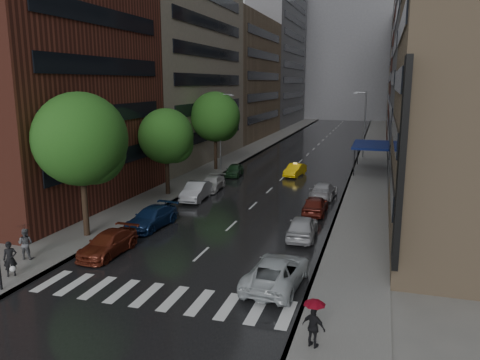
{
  "coord_description": "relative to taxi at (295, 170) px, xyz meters",
  "views": [
    {
      "loc": [
        10.12,
        -21.16,
        10.28
      ],
      "look_at": [
        0.0,
        12.16,
        3.0
      ],
      "focal_mm": 35.0,
      "sensor_mm": 36.0,
      "label": 1
    }
  ],
  "objects": [
    {
      "name": "buildings_left",
      "position": [
        -16.08,
        29.01,
        15.3
      ],
      "size": [
        8.0,
        108.0,
        38.0
      ],
      "color": "maroon",
      "rests_on": "ground"
    },
    {
      "name": "parked_cars_right",
      "position": [
        4.32,
        -19.96,
        0.07
      ],
      "size": [
        2.91,
        24.97,
        1.57
      ],
      "color": "silver",
      "rests_on": "ground"
    },
    {
      "name": "tree_mid",
      "position": [
        -9.68,
        -12.41,
        4.81
      ],
      "size": [
        5.04,
        5.04,
        8.03
      ],
      "color": "#382619",
      "rests_on": "ground"
    },
    {
      "name": "awning",
      "position": [
        7.9,
        5.22,
        2.45
      ],
      "size": [
        4.0,
        8.0,
        3.12
      ],
      "color": "navy",
      "rests_on": "sidewalk_right"
    },
    {
      "name": "crosswalk",
      "position": [
        -0.88,
        -31.78,
        -0.67
      ],
      "size": [
        13.15,
        2.8,
        0.01
      ],
      "color": "silver",
      "rests_on": "ground"
    },
    {
      "name": "ped_bag_walker",
      "position": [
        -9.45,
        -32.09,
        0.39
      ],
      "size": [
        0.82,
        0.79,
        1.89
      ],
      "color": "black",
      "rests_on": "sidewalk_left"
    },
    {
      "name": "ground",
      "position": [
        -1.08,
        -29.78,
        -0.68
      ],
      "size": [
        220.0,
        220.0,
        0.0
      ],
      "primitive_type": "plane",
      "color": "gray",
      "rests_on": "ground"
    },
    {
      "name": "ped_black_umbrella",
      "position": [
        -10.49,
        -29.78,
        0.69
      ],
      "size": [
        1.0,
        0.98,
        2.09
      ],
      "color": "#57585D",
      "rests_on": "sidewalk_left"
    },
    {
      "name": "taxi",
      "position": [
        0.0,
        0.0,
        0.0
      ],
      "size": [
        2.07,
        4.32,
        1.37
      ],
      "primitive_type": "imported",
      "rotation": [
        0.0,
        0.0,
        -0.16
      ],
      "color": "yellow",
      "rests_on": "ground"
    },
    {
      "name": "road",
      "position": [
        -1.08,
        20.22,
        -0.68
      ],
      "size": [
        14.0,
        140.0,
        0.01
      ],
      "primitive_type": "cube",
      "color": "black",
      "rests_on": "ground"
    },
    {
      "name": "ped_red_umbrella",
      "position": [
        6.96,
        -34.27,
        0.64
      ],
      "size": [
        1.06,
        0.82,
        2.01
      ],
      "color": "black",
      "rests_on": "sidewalk_right"
    },
    {
      "name": "street_lamp_right",
      "position": [
        6.64,
        15.22,
        4.21
      ],
      "size": [
        1.74,
        0.22,
        9.0
      ],
      "color": "gray",
      "rests_on": "sidewalk_right"
    },
    {
      "name": "sidewalk_right",
      "position": [
        7.92,
        20.22,
        -0.61
      ],
      "size": [
        4.0,
        140.0,
        0.15
      ],
      "primitive_type": "cube",
      "color": "gray",
      "rests_on": "ground"
    },
    {
      "name": "parked_cars_left",
      "position": [
        -6.48,
        -15.93,
        0.03
      ],
      "size": [
        2.48,
        29.91,
        1.57
      ],
      "color": "maroon",
      "rests_on": "ground"
    },
    {
      "name": "buildings_right",
      "position": [
        13.91,
        26.92,
        14.35
      ],
      "size": [
        8.05,
        109.1,
        36.0
      ],
      "color": "#937A5B",
      "rests_on": "ground"
    },
    {
      "name": "building_far",
      "position": [
        -1.08,
        88.22,
        15.32
      ],
      "size": [
        40.0,
        14.0,
        32.0
      ],
      "primitive_type": "cube",
      "color": "slate",
      "rests_on": "ground"
    },
    {
      "name": "tree_far",
      "position": [
        -9.68,
        0.74,
        5.67
      ],
      "size": [
        5.82,
        5.82,
        9.28
      ],
      "color": "#382619",
      "rests_on": "ground"
    },
    {
      "name": "sidewalk_left",
      "position": [
        -10.08,
        20.22,
        -0.61
      ],
      "size": [
        4.0,
        140.0,
        0.15
      ],
      "primitive_type": "cube",
      "color": "gray",
      "rests_on": "ground"
    },
    {
      "name": "tree_near",
      "position": [
        -9.68,
        -25.02,
        5.98
      ],
      "size": [
        6.1,
        6.1,
        9.73
      ],
      "color": "#382619",
      "rests_on": "ground"
    },
    {
      "name": "street_lamp_left",
      "position": [
        -8.8,
        0.22,
        4.21
      ],
      "size": [
        1.74,
        0.22,
        9.0
      ],
      "color": "gray",
      "rests_on": "sidewalk_left"
    }
  ]
}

